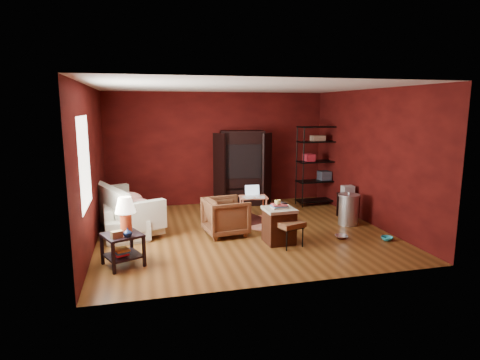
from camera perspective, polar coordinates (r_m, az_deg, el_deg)
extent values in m
cube|color=brown|center=(8.03, 0.35, -7.36)|extent=(5.50, 5.00, 0.02)
cube|color=white|center=(7.66, 0.37, 13.18)|extent=(5.50, 5.00, 0.02)
cube|color=#4B0D0A|center=(10.15, -3.16, 4.48)|extent=(5.50, 0.02, 2.80)
cube|color=#4B0D0A|center=(5.36, 7.03, -0.80)|extent=(5.50, 0.02, 2.80)
cube|color=#4B0D0A|center=(7.53, -20.44, 1.83)|extent=(0.02, 5.00, 2.80)
cube|color=#4B0D0A|center=(8.81, 18.05, 3.11)|extent=(0.02, 5.00, 2.80)
cube|color=white|center=(6.52, -21.23, 2.33)|extent=(0.02, 1.20, 1.40)
imported|color=#B9B6A0|center=(8.37, -16.20, -4.15)|extent=(0.82, 2.08, 0.79)
imported|color=black|center=(7.73, -2.03, -4.96)|extent=(0.81, 0.85, 0.79)
imported|color=silver|center=(7.81, 14.24, -7.22)|extent=(0.24, 0.11, 0.24)
imported|color=#28AABC|center=(7.95, 20.19, -7.30)|extent=(0.22, 0.08, 0.22)
imported|color=#0C1A3F|center=(6.29, -15.70, -7.22)|extent=(0.17, 0.17, 0.13)
imported|color=#FFF37C|center=(7.16, 5.39, -3.09)|extent=(0.12, 0.10, 0.11)
cube|color=black|center=(6.47, -16.42, -7.52)|extent=(0.71, 0.71, 0.04)
cube|color=black|center=(6.58, -16.27, -10.26)|extent=(0.66, 0.66, 0.03)
cube|color=black|center=(6.26, -17.56, -10.53)|extent=(0.06, 0.06, 0.50)
cube|color=black|center=(6.43, -13.49, -9.78)|extent=(0.06, 0.06, 0.50)
cube|color=black|center=(6.69, -19.03, -9.26)|extent=(0.06, 0.06, 0.50)
cube|color=black|center=(6.84, -15.18, -8.61)|extent=(0.06, 0.06, 0.50)
cylinder|color=#D85227|center=(6.54, -15.91, -5.76)|extent=(0.24, 0.24, 0.30)
cone|color=#F2E5C6|center=(6.47, -16.03, -3.41)|extent=(0.42, 0.42, 0.25)
cube|color=#917B4F|center=(6.29, -17.14, -7.41)|extent=(0.19, 0.16, 0.11)
cube|color=#D33449|center=(6.55, -16.66, -10.00)|extent=(0.28, 0.31, 0.03)
cube|color=#3499D3|center=(6.54, -16.60, -9.73)|extent=(0.28, 0.31, 0.03)
cube|color=#EEBE4F|center=(6.54, -16.54, -9.46)|extent=(0.28, 0.31, 0.03)
cube|color=#B9B6A0|center=(8.38, -15.79, -5.00)|extent=(1.42, 2.00, 0.39)
cube|color=#B9B6A0|center=(8.21, -18.10, -3.55)|extent=(0.86, 1.77, 0.78)
cube|color=#B9B6A0|center=(7.49, -13.35, -4.99)|extent=(0.79, 0.46, 0.53)
cube|color=#B9B6A0|center=(9.17, -17.90, -2.42)|extent=(0.79, 0.46, 0.53)
ellipsoid|color=red|center=(7.83, -14.18, -3.63)|extent=(0.66, 0.66, 0.27)
ellipsoid|color=red|center=(8.31, -15.59, -2.75)|extent=(0.74, 0.74, 0.31)
ellipsoid|color=#B9B6A0|center=(8.77, -16.71, -2.41)|extent=(0.61, 0.61, 0.25)
cube|color=#421D0F|center=(7.33, 5.56, -6.64)|extent=(0.51, 0.51, 0.59)
cube|color=#B9B6A0|center=(7.24, 5.60, -4.19)|extent=(0.55, 0.55, 0.05)
cube|color=beige|center=(7.23, 5.61, -3.89)|extent=(0.29, 0.23, 0.02)
cube|color=#4C87B2|center=(7.22, 5.61, -3.71)|extent=(0.30, 0.25, 0.02)
cube|color=#CB4C56|center=(7.22, 5.61, -3.52)|extent=(0.27, 0.21, 0.02)
cube|color=black|center=(7.27, 6.16, -3.23)|extent=(0.12, 0.18, 0.02)
cube|color=black|center=(7.13, 6.93, -6.17)|extent=(0.56, 0.56, 0.09)
cube|color=black|center=(7.15, 6.92, -6.60)|extent=(0.50, 0.50, 0.02)
cylinder|color=black|center=(6.97, 6.65, -8.55)|extent=(0.03, 0.03, 0.37)
cylinder|color=black|center=(7.18, 8.90, -8.02)|extent=(0.03, 0.03, 0.37)
cylinder|color=black|center=(7.23, 4.89, -7.80)|extent=(0.03, 0.03, 0.37)
cylinder|color=black|center=(7.44, 7.11, -7.32)|extent=(0.03, 0.03, 0.37)
cylinder|color=#F8E7CF|center=(8.60, 4.23, -6.08)|extent=(1.62, 1.62, 0.01)
cube|color=#4F1915|center=(8.65, -0.06, -5.88)|extent=(1.38, 1.15, 0.01)
cube|color=#FF9B74|center=(8.76, 1.90, -2.45)|extent=(0.63, 0.47, 0.03)
cylinder|color=#FF9B74|center=(8.62, 0.42, -4.35)|extent=(0.04, 0.04, 0.49)
cylinder|color=#FF9B74|center=(8.71, 3.75, -4.21)|extent=(0.04, 0.04, 0.49)
cylinder|color=#FF9B74|center=(8.94, 0.07, -3.82)|extent=(0.04, 0.04, 0.49)
cylinder|color=#FF9B74|center=(9.03, 3.29, -3.69)|extent=(0.04, 0.04, 0.49)
cube|color=white|center=(8.79, 1.86, -2.27)|extent=(0.33, 0.24, 0.02)
cube|color=silver|center=(8.87, 1.74, -1.42)|extent=(0.32, 0.10, 0.21)
cube|color=white|center=(8.64, 1.25, -2.51)|extent=(0.24, 0.32, 0.00)
cube|color=white|center=(8.70, 2.90, -2.44)|extent=(0.28, 0.34, 0.00)
cube|color=black|center=(10.09, 0.31, 1.77)|extent=(1.15, 0.74, 1.86)
cube|color=black|center=(9.97, 0.37, 2.80)|extent=(0.94, 0.57, 0.83)
cube|color=black|center=(9.78, -2.95, 1.48)|extent=(0.24, 0.42, 1.76)
cube|color=black|center=(9.90, 3.86, 1.58)|extent=(0.34, 0.35, 1.76)
cube|color=#292C2E|center=(10.03, 0.34, 2.28)|extent=(0.67, 0.57, 0.51)
cube|color=black|center=(9.78, 0.49, 2.08)|extent=(0.49, 0.08, 0.39)
cube|color=black|center=(10.13, 0.34, -1.01)|extent=(0.94, 0.61, 0.05)
cylinder|color=black|center=(9.79, 8.99, 1.72)|extent=(0.03, 0.03, 1.98)
cylinder|color=black|center=(10.22, 13.67, 1.91)|extent=(0.03, 0.03, 1.98)
cylinder|color=black|center=(10.14, 8.03, 2.04)|extent=(0.03, 0.03, 1.98)
cylinder|color=black|center=(10.56, 12.59, 2.22)|extent=(0.03, 0.03, 1.98)
cube|color=black|center=(10.33, 10.70, -2.85)|extent=(0.98, 0.46, 0.03)
cube|color=black|center=(10.23, 10.79, -0.15)|extent=(0.98, 0.46, 0.03)
cube|color=black|center=(10.15, 10.88, 2.59)|extent=(0.98, 0.46, 0.03)
cube|color=black|center=(10.10, 10.97, 5.37)|extent=(0.98, 0.46, 0.03)
cube|color=black|center=(10.08, 11.04, 7.42)|extent=(0.98, 0.46, 0.03)
cube|color=maroon|center=(10.04, 9.79, 3.18)|extent=(0.23, 0.28, 0.18)
cube|color=#32333F|center=(10.31, 11.90, 0.63)|extent=(0.29, 0.29, 0.22)
cube|color=#7E5F4B|center=(10.10, 10.99, 5.87)|extent=(0.34, 0.23, 0.13)
cube|color=black|center=(9.21, 15.05, -2.00)|extent=(0.37, 0.37, 0.04)
cube|color=black|center=(9.06, 14.56, -3.86)|extent=(0.04, 0.04, 0.52)
cube|color=black|center=(9.21, 16.26, -3.73)|extent=(0.04, 0.04, 0.52)
cube|color=black|center=(9.33, 13.70, -3.43)|extent=(0.04, 0.04, 0.52)
cube|color=black|center=(9.47, 15.36, -3.30)|extent=(0.04, 0.04, 0.52)
cube|color=#B4B4B8|center=(9.19, 15.08, -1.34)|extent=(0.26, 0.20, 0.18)
cylinder|color=silver|center=(8.69, 15.16, -4.20)|extent=(0.47, 0.47, 0.61)
cylinder|color=silver|center=(8.62, 15.26, -2.11)|extent=(0.52, 0.52, 0.04)
sphere|color=silver|center=(8.61, 15.28, -1.85)|extent=(0.07, 0.07, 0.06)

